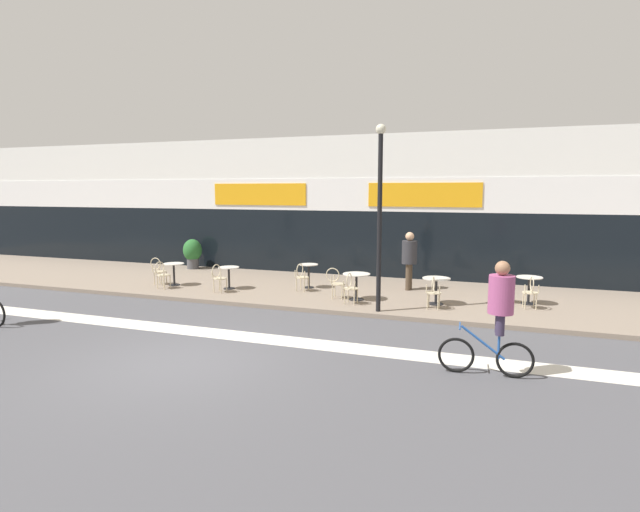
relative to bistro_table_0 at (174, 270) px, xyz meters
name	(u,v)px	position (x,y,z in m)	size (l,w,h in m)	color
ground_plane	(178,362)	(4.45, -6.07, -0.65)	(120.00, 120.00, 0.00)	#4C4C51
sidewalk_slab	(311,289)	(4.45, 1.18, -0.59)	(40.00, 5.50, 0.12)	gray
storefront_facade	(351,206)	(4.45, 5.89, 1.98)	(40.00, 4.06, 5.28)	silver
bike_lane_stripe	(229,335)	(4.45, -4.12, -0.65)	(36.00, 0.70, 0.01)	silver
bistro_table_0	(174,270)	(0.00, 0.00, 0.00)	(0.68, 0.68, 0.74)	black
bistro_table_1	(229,273)	(2.04, 0.08, -0.02)	(0.66, 0.66, 0.72)	black
bistro_table_2	(309,271)	(4.40, 1.11, 0.02)	(0.61, 0.61, 0.78)	black
bistro_table_3	(356,281)	(6.33, -0.10, 0.03)	(0.80, 0.80, 0.77)	black
bistro_table_4	(436,285)	(8.58, 0.08, 0.01)	(0.76, 0.76, 0.75)	black
bistro_table_5	(529,285)	(11.02, 0.96, 0.02)	(0.70, 0.70, 0.77)	black
cafe_chair_0_near	(162,273)	(-0.01, -0.63, -0.01)	(0.44, 0.59, 0.90)	beige
cafe_chair_0_side	(158,269)	(-0.63, 0.00, -0.01)	(0.58, 0.41, 0.90)	beige
cafe_chair_1_near	(218,276)	(2.03, -0.55, -0.01)	(0.45, 0.60, 0.90)	beige
cafe_chair_2_near	(301,275)	(4.39, 0.48, -0.01)	(0.45, 0.60, 0.90)	beige
cafe_chair_3_near	(350,286)	(6.33, -0.73, -0.01)	(0.43, 0.59, 0.90)	beige
cafe_chair_3_side	(336,281)	(5.71, -0.11, -0.01)	(0.59, 0.42, 0.90)	beige
cafe_chair_4_near	(433,290)	(8.58, -0.55, -0.01)	(0.41, 0.58, 0.90)	beige
cafe_chair_5_near	(531,290)	(11.03, 0.34, -0.01)	(0.45, 0.60, 0.90)	beige
cafe_chair_5_side	(505,284)	(10.39, 0.96, -0.01)	(0.58, 0.40, 0.90)	beige
planter_pot	(193,252)	(-1.46, 3.29, 0.14)	(0.75, 0.75, 1.20)	#4C4C51
lamp_post	(380,204)	(7.25, -1.26, 2.27)	(0.26, 0.26, 4.81)	black
cyclist_1	(498,309)	(10.17, -4.78, 0.57)	(1.64, 0.51, 2.07)	black
pedestrian_near_end	(409,256)	(7.52, 1.89, 0.57)	(0.51, 0.51, 1.85)	#4C3D2D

